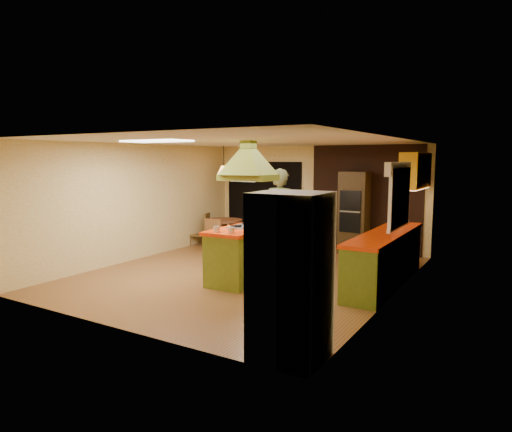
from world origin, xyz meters
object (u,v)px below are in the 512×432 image
Objects in this scene: refrigerator at (291,277)px; wall_oven at (354,212)px; dining_table at (224,228)px; man at (280,217)px; kitchen_island at (248,252)px; canister_large at (400,218)px.

wall_oven reaches higher than refrigerator.
man is at bearing -25.32° from dining_table.
kitchen_island is 1.06× the size of refrigerator.
refrigerator is 4.71m from canister_large.
kitchen_island is 8.94× the size of canister_large.
man reaches higher than wall_oven.
canister_large is (2.20, 2.08, 0.54)m from kitchen_island.
wall_oven is 8.66× the size of canister_large.
canister_large is (0.03, 4.71, 0.11)m from refrigerator.
wall_oven is at bearing 100.82° from refrigerator.
wall_oven is at bearing 16.75° from dining_table.
man is 2.37m from dining_table.
dining_table is at bearing 177.07° from canister_large.
refrigerator reaches higher than dining_table.
wall_oven is at bearing 139.28° from canister_large.
canister_large reaches higher than dining_table.
canister_large is (1.32, -1.13, 0.08)m from wall_oven.
canister_large is at bearing 42.04° from kitchen_island.
kitchen_island is at bearing 87.32° from man.
man is at bearing 117.79° from refrigerator.
man is at bearing 90.79° from kitchen_island.
kitchen_island is at bearing -136.58° from canister_large.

